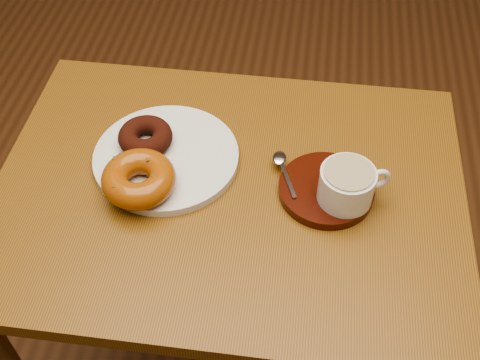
# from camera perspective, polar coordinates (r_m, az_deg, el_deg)

# --- Properties ---
(cafe_table) EXTENTS (0.81, 0.61, 0.76)m
(cafe_table) POSITION_cam_1_polar(r_m,az_deg,el_deg) (1.13, -1.01, -4.62)
(cafe_table) COLOR brown
(cafe_table) RESTS_ON ground
(donut_plate) EXTENTS (0.29, 0.29, 0.02)m
(donut_plate) POSITION_cam_1_polar(r_m,az_deg,el_deg) (1.07, -7.01, 2.16)
(donut_plate) COLOR silver
(donut_plate) RESTS_ON cafe_table
(donut_cinnamon) EXTENTS (0.10, 0.10, 0.04)m
(donut_cinnamon) POSITION_cam_1_polar(r_m,az_deg,el_deg) (1.08, -8.96, 4.08)
(donut_cinnamon) COLOR #34110A
(donut_cinnamon) RESTS_ON donut_plate
(donut_caramel) EXTENTS (0.14, 0.14, 0.05)m
(donut_caramel) POSITION_cam_1_polar(r_m,az_deg,el_deg) (1.01, -9.58, 0.12)
(donut_caramel) COLOR #9A4D10
(donut_caramel) RESTS_ON donut_plate
(saucer) EXTENTS (0.19, 0.19, 0.02)m
(saucer) POSITION_cam_1_polar(r_m,az_deg,el_deg) (1.03, 8.17, -0.91)
(saucer) COLOR #330E07
(saucer) RESTS_ON cafe_table
(coffee_cup) EXTENTS (0.12, 0.09, 0.06)m
(coffee_cup) POSITION_cam_1_polar(r_m,az_deg,el_deg) (0.98, 10.17, -0.43)
(coffee_cup) COLOR silver
(coffee_cup) RESTS_ON saucer
(teaspoon) EXTENTS (0.05, 0.10, 0.01)m
(teaspoon) POSITION_cam_1_polar(r_m,az_deg,el_deg) (1.04, 3.91, 1.71)
(teaspoon) COLOR silver
(teaspoon) RESTS_ON saucer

